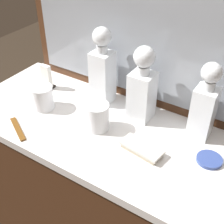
{
  "coord_description": "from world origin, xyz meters",
  "views": [
    {
      "loc": [
        0.46,
        -0.72,
        1.67
      ],
      "look_at": [
        0.0,
        0.0,
        1.03
      ],
      "focal_mm": 48.89,
      "sensor_mm": 36.0,
      "label": 1
    }
  ],
  "objects": [
    {
      "name": "silver_brush_center",
      "position": [
        0.15,
        -0.04,
        0.97
      ],
      "size": [
        0.15,
        0.08,
        0.02
      ],
      "color": "#B7A88C",
      "rests_on": "dresser"
    },
    {
      "name": "dresser",
      "position": [
        0.0,
        0.0,
        0.48
      ],
      "size": [
        1.21,
        0.49,
        0.95
      ],
      "color": "#472816",
      "rests_on": "ground_plane"
    },
    {
      "name": "crystal_decanter_left",
      "position": [
        0.05,
        0.13,
        1.07
      ],
      "size": [
        0.09,
        0.09,
        0.29
      ],
      "color": "white",
      "rests_on": "dresser"
    },
    {
      "name": "crystal_tumbler_right",
      "position": [
        -0.05,
        -0.02,
        1.0
      ],
      "size": [
        0.09,
        0.09,
        0.1
      ],
      "color": "white",
      "rests_on": "dresser"
    },
    {
      "name": "crystal_decanter_far_right",
      "position": [
        0.27,
        0.14,
        1.07
      ],
      "size": [
        0.07,
        0.07,
        0.29
      ],
      "color": "white",
      "rests_on": "dresser"
    },
    {
      "name": "porcelain_dish",
      "position": [
        0.35,
        0.04,
        0.96
      ],
      "size": [
        0.08,
        0.08,
        0.01
      ],
      "color": "#33478C",
      "rests_on": "dresser"
    },
    {
      "name": "dresser_mirror",
      "position": [
        0.0,
        0.23,
        1.31
      ],
      "size": [
        1.06,
        0.03,
        0.72
      ],
      "color": "#472816",
      "rests_on": "dresser"
    },
    {
      "name": "tortoiseshell_comb",
      "position": [
        -0.29,
        -0.19,
        0.96
      ],
      "size": [
        0.14,
        0.09,
        0.01
      ],
      "color": "brown",
      "rests_on": "dresser"
    },
    {
      "name": "crystal_tumbler_front",
      "position": [
        -0.31,
        -0.03,
        1.0
      ],
      "size": [
        0.09,
        0.09,
        0.09
      ],
      "color": "white",
      "rests_on": "dresser"
    },
    {
      "name": "napkin_holder",
      "position": [
        -0.4,
        0.09,
        1.0
      ],
      "size": [
        0.05,
        0.05,
        0.11
      ],
      "color": "black",
      "rests_on": "dresser"
    },
    {
      "name": "crystal_decanter_front",
      "position": [
        -0.13,
        0.14,
        1.08
      ],
      "size": [
        0.08,
        0.08,
        0.31
      ],
      "color": "white",
      "rests_on": "dresser"
    }
  ]
}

